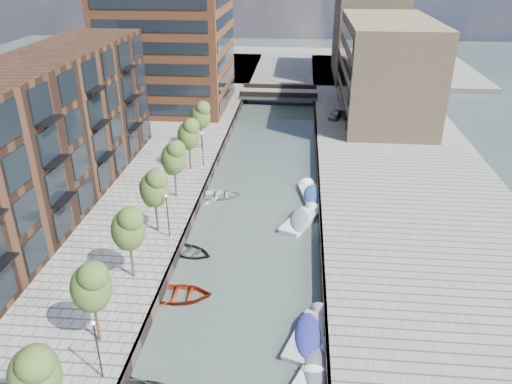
# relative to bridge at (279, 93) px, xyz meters

# --- Properties ---
(water) EXTENTS (300.00, 300.00, 0.00)m
(water) POSITION_rel_bridge_xyz_m (0.00, -32.00, -1.39)
(water) COLOR #38473F
(water) RESTS_ON ground
(quay_right) EXTENTS (20.00, 140.00, 1.00)m
(quay_right) POSITION_rel_bridge_xyz_m (16.00, -32.00, -0.89)
(quay_right) COLOR gray
(quay_right) RESTS_ON ground
(quay_wall_left) EXTENTS (0.25, 140.00, 1.00)m
(quay_wall_left) POSITION_rel_bridge_xyz_m (-6.10, -32.00, -0.89)
(quay_wall_left) COLOR #332823
(quay_wall_left) RESTS_ON ground
(quay_wall_right) EXTENTS (0.25, 140.00, 1.00)m
(quay_wall_right) POSITION_rel_bridge_xyz_m (6.10, -32.00, -0.89)
(quay_wall_right) COLOR #332823
(quay_wall_right) RESTS_ON ground
(far_closure) EXTENTS (80.00, 40.00, 1.00)m
(far_closure) POSITION_rel_bridge_xyz_m (0.00, 28.00, -0.89)
(far_closure) COLOR gray
(far_closure) RESTS_ON ground
(apartment_block) EXTENTS (8.00, 38.00, 14.00)m
(apartment_block) POSITION_rel_bridge_xyz_m (-20.00, -42.00, 6.61)
(apartment_block) COLOR #311D13
(apartment_block) RESTS_ON quay_left
(tower) EXTENTS (18.00, 18.00, 30.00)m
(tower) POSITION_rel_bridge_xyz_m (-17.00, -7.00, 14.61)
(tower) COLOR brown
(tower) RESTS_ON quay_left
(tan_block_near) EXTENTS (12.00, 25.00, 14.00)m
(tan_block_near) POSITION_rel_bridge_xyz_m (16.00, -10.00, 6.61)
(tan_block_near) COLOR #8D7457
(tan_block_near) RESTS_ON quay_right
(tan_block_far) EXTENTS (12.00, 20.00, 16.00)m
(tan_block_far) POSITION_rel_bridge_xyz_m (16.00, 16.00, 7.61)
(tan_block_far) COLOR #8D7457
(tan_block_far) RESTS_ON quay_right
(bridge) EXTENTS (13.00, 6.00, 1.30)m
(bridge) POSITION_rel_bridge_xyz_m (0.00, 0.00, 0.00)
(bridge) COLOR gray
(bridge) RESTS_ON ground
(tree_0) EXTENTS (2.50, 2.50, 5.95)m
(tree_0) POSITION_rel_bridge_xyz_m (-8.50, -68.00, 3.92)
(tree_0) COLOR #382619
(tree_0) RESTS_ON quay_left
(tree_1) EXTENTS (2.50, 2.50, 5.95)m
(tree_1) POSITION_rel_bridge_xyz_m (-8.50, -61.00, 3.92)
(tree_1) COLOR #382619
(tree_1) RESTS_ON quay_left
(tree_2) EXTENTS (2.50, 2.50, 5.95)m
(tree_2) POSITION_rel_bridge_xyz_m (-8.50, -54.00, 3.92)
(tree_2) COLOR #382619
(tree_2) RESTS_ON quay_left
(tree_3) EXTENTS (2.50, 2.50, 5.95)m
(tree_3) POSITION_rel_bridge_xyz_m (-8.50, -47.00, 3.92)
(tree_3) COLOR #382619
(tree_3) RESTS_ON quay_left
(tree_4) EXTENTS (2.50, 2.50, 5.95)m
(tree_4) POSITION_rel_bridge_xyz_m (-8.50, -40.00, 3.92)
(tree_4) COLOR #382619
(tree_4) RESTS_ON quay_left
(tree_5) EXTENTS (2.50, 2.50, 5.95)m
(tree_5) POSITION_rel_bridge_xyz_m (-8.50, -33.00, 3.92)
(tree_5) COLOR #382619
(tree_5) RESTS_ON quay_left
(tree_6) EXTENTS (2.50, 2.50, 5.95)m
(tree_6) POSITION_rel_bridge_xyz_m (-8.50, -26.00, 3.92)
(tree_6) COLOR #382619
(tree_6) RESTS_ON quay_left
(lamp_0) EXTENTS (0.24, 0.24, 4.12)m
(lamp_0) POSITION_rel_bridge_xyz_m (-7.20, -64.00, 2.12)
(lamp_0) COLOR black
(lamp_0) RESTS_ON quay_left
(lamp_1) EXTENTS (0.24, 0.24, 4.12)m
(lamp_1) POSITION_rel_bridge_xyz_m (-7.20, -48.00, 2.12)
(lamp_1) COLOR black
(lamp_1) RESTS_ON quay_left
(lamp_2) EXTENTS (0.24, 0.24, 4.12)m
(lamp_2) POSITION_rel_bridge_xyz_m (-7.20, -32.00, 2.12)
(lamp_2) COLOR black
(lamp_2) RESTS_ON quay_left
(sloop_2) EXTENTS (5.29, 3.95, 1.05)m
(sloop_2) POSITION_rel_bridge_xyz_m (-4.77, -55.06, -1.39)
(sloop_2) COLOR maroon
(sloop_2) RESTS_ON ground
(sloop_3) EXTENTS (5.32, 4.23, 0.99)m
(sloop_3) POSITION_rel_bridge_xyz_m (-4.44, -38.01, -1.39)
(sloop_3) COLOR silver
(sloop_3) RESTS_ON ground
(sloop_4) EXTENTS (4.98, 4.24, 0.87)m
(sloop_4) POSITION_rel_bridge_xyz_m (-5.31, -49.00, -1.39)
(sloop_4) COLOR black
(sloop_4) RESTS_ON ground
(motorboat_0) EXTENTS (3.56, 5.81, 1.83)m
(motorboat_0) POSITION_rel_bridge_xyz_m (5.06, -58.28, -1.17)
(motorboat_0) COLOR #B3B3B1
(motorboat_0) RESTS_ON ground
(motorboat_1) EXTENTS (3.46, 5.15, 1.63)m
(motorboat_1) POSITION_rel_bridge_xyz_m (5.58, -61.29, -1.19)
(motorboat_1) COLOR white
(motorboat_1) RESTS_ON ground
(motorboat_3) EXTENTS (3.09, 5.98, 1.90)m
(motorboat_3) POSITION_rel_bridge_xyz_m (5.29, -36.89, -1.16)
(motorboat_3) COLOR white
(motorboat_3) RESTS_ON ground
(motorboat_4) EXTENTS (4.09, 5.90, 1.87)m
(motorboat_4) POSITION_rel_bridge_xyz_m (4.35, -42.48, -1.16)
(motorboat_4) COLOR white
(motorboat_4) RESTS_ON ground
(car) EXTENTS (2.61, 3.87, 1.22)m
(car) POSITION_rel_bridge_xyz_m (9.00, -12.15, 0.22)
(car) COLOR gray
(car) RESTS_ON quay_right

